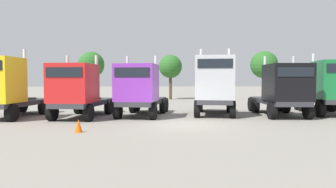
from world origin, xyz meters
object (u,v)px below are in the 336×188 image
at_px(semi_truck_red, 78,90).
at_px(traffic_cone_near, 78,126).
at_px(semi_truck_black, 283,89).
at_px(semi_truck_purple, 140,90).
at_px(semi_truck_green, 332,87).
at_px(semi_truck_yellow, 4,88).
at_px(semi_truck_silver, 215,85).

distance_m(semi_truck_red, traffic_cone_near, 5.29).
height_order(semi_truck_red, traffic_cone_near, semi_truck_red).
bearing_deg(semi_truck_black, traffic_cone_near, -62.49).
distance_m(semi_truck_purple, semi_truck_green, 12.85).
distance_m(semi_truck_yellow, semi_truck_green, 21.03).
xyz_separation_m(semi_truck_yellow, semi_truck_black, (17.41, 0.35, -0.11)).
bearing_deg(semi_truck_green, semi_truck_silver, -79.93).
relative_size(semi_truck_purple, semi_truck_silver, 1.02).
relative_size(semi_truck_yellow, semi_truck_black, 1.02).
relative_size(semi_truck_purple, traffic_cone_near, 10.29).
bearing_deg(semi_truck_black, semi_truck_red, -85.20).
bearing_deg(traffic_cone_near, semi_truck_green, 21.27).
height_order(semi_truck_silver, semi_truck_black, semi_truck_silver).
xyz_separation_m(semi_truck_red, semi_truck_purple, (3.74, 0.59, 0.00)).
relative_size(semi_truck_red, semi_truck_silver, 1.05).
distance_m(semi_truck_yellow, traffic_cone_near, 7.69).
bearing_deg(semi_truck_silver, semi_truck_red, -72.09).
height_order(semi_truck_red, semi_truck_silver, semi_truck_silver).
distance_m(semi_truck_red, semi_truck_silver, 8.74).
bearing_deg(semi_truck_black, semi_truck_green, 104.20).
height_order(semi_truck_black, semi_truck_green, semi_truck_green).
xyz_separation_m(semi_truck_purple, semi_truck_green, (12.84, 0.44, 0.18)).
bearing_deg(semi_truck_red, semi_truck_silver, 105.60).
bearing_deg(semi_truck_silver, semi_truck_yellow, -74.34).
bearing_deg(semi_truck_green, semi_truck_yellow, -77.06).
height_order(semi_truck_green, traffic_cone_near, semi_truck_green).
xyz_separation_m(semi_truck_red, traffic_cone_near, (1.26, -4.93, -1.44)).
bearing_deg(semi_truck_silver, semi_truck_green, 101.06).
xyz_separation_m(semi_truck_black, semi_truck_green, (3.59, 0.69, 0.13)).
bearing_deg(semi_truck_yellow, semi_truck_green, 99.67).
distance_m(semi_truck_green, traffic_cone_near, 16.51).
bearing_deg(semi_truck_red, semi_truck_yellow, -81.08).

